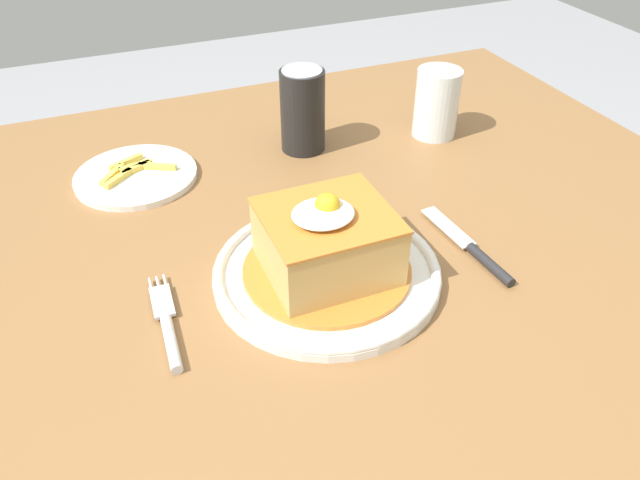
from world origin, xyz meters
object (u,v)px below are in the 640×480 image
Objects in this scene: knife at (477,253)px; drinking_glass at (436,107)px; fork at (168,329)px; soda_can at (303,110)px; side_plate_fries at (136,175)px; main_plate at (327,272)px.

drinking_glass is (0.12, 0.29, 0.04)m from knife.
drinking_glass reaches higher than fork.
soda_can reaches higher than drinking_glass.
fork is 0.32m from side_plate_fries.
fork is 0.83× the size of side_plate_fries.
knife is 1.34× the size of soda_can.
soda_can is 1.18× the size of drinking_glass.
soda_can reaches higher than main_plate.
knife is at bearing -2.36° from fork.
side_plate_fries is at bearing 118.50° from main_plate.
fork is at bearing -174.35° from main_plate.
soda_can is (0.27, 0.31, 0.06)m from fork.
fork is 0.36m from knife.
drinking_glass is 0.62× the size of side_plate_fries.
knife is 0.32m from drinking_glass.
soda_can is at bearing 170.13° from drinking_glass.
drinking_glass is at bearing 68.51° from knife.
drinking_glass reaches higher than knife.
fork is 0.55m from drinking_glass.
drinking_glass is at bearing -5.30° from side_plate_fries.
soda_can reaches higher than side_plate_fries.
main_plate is 2.44× the size of drinking_glass.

